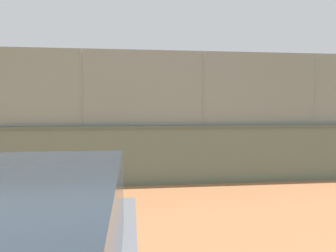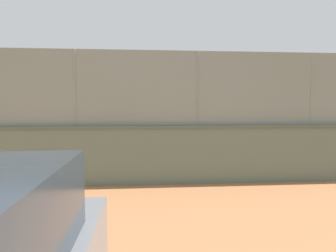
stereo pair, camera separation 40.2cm
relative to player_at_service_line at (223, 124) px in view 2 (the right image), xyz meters
The scene contains 6 objects.
ground_plane 5.94m from the player_at_service_line, ahead, with size 260.00×260.00×0.00m, color #B27247.
perimeter_wall 11.70m from the player_at_service_line, 63.17° to the left, with size 28.99×0.68×1.56m.
fence_panel_on_wall 11.81m from the player_at_service_line, 63.17° to the left, with size 28.47×0.41×1.95m.
player_at_service_line is the anchor object (origin of this frame).
player_crossing_court 6.61m from the player_at_service_line, ahead, with size 0.99×0.89×1.45m.
sports_ball 2.49m from the player_at_service_line, 118.83° to the left, with size 0.09×0.09×0.09m, color #3399D8.
Camera 2 is at (-0.51, 19.31, 2.06)m, focal length 32.86 mm.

